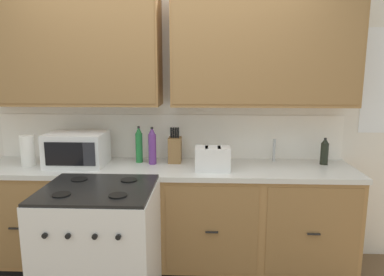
# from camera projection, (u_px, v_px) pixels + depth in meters

# --- Properties ---
(wall_unit) EXTENTS (4.32, 0.40, 2.54)m
(wall_unit) POSITION_uv_depth(u_px,v_px,m) (167.00, 76.00, 3.07)
(wall_unit) COLOR white
(wall_unit) RESTS_ON ground_plane
(counter_run) EXTENTS (3.15, 0.64, 0.92)m
(counter_run) POSITION_uv_depth(u_px,v_px,m) (167.00, 216.00, 3.10)
(counter_run) COLOR black
(counter_run) RESTS_ON ground_plane
(stove_range) EXTENTS (0.76, 0.68, 0.95)m
(stove_range) POSITION_uv_depth(u_px,v_px,m) (101.00, 252.00, 2.50)
(stove_range) COLOR white
(stove_range) RESTS_ON ground_plane
(microwave) EXTENTS (0.48, 0.37, 0.28)m
(microwave) POSITION_uv_depth(u_px,v_px,m) (77.00, 149.00, 3.03)
(microwave) COLOR white
(microwave) RESTS_ON counter_run
(toaster) EXTENTS (0.28, 0.18, 0.19)m
(toaster) POSITION_uv_depth(u_px,v_px,m) (213.00, 159.00, 2.89)
(toaster) COLOR white
(toaster) RESTS_ON counter_run
(knife_block) EXTENTS (0.11, 0.14, 0.31)m
(knife_block) POSITION_uv_depth(u_px,v_px,m) (175.00, 149.00, 3.13)
(knife_block) COLOR olive
(knife_block) RESTS_ON counter_run
(sink_faucet) EXTENTS (0.02, 0.02, 0.20)m
(sink_faucet) POSITION_uv_depth(u_px,v_px,m) (274.00, 150.00, 3.17)
(sink_faucet) COLOR #B2B5BA
(sink_faucet) RESTS_ON counter_run
(paper_towel_roll) EXTENTS (0.12, 0.12, 0.26)m
(paper_towel_roll) POSITION_uv_depth(u_px,v_px,m) (28.00, 151.00, 3.02)
(paper_towel_roll) COLOR white
(paper_towel_roll) RESTS_ON counter_run
(bottle_green) EXTENTS (0.06, 0.06, 0.32)m
(bottle_green) POSITION_uv_depth(u_px,v_px,m) (139.00, 145.00, 3.12)
(bottle_green) COLOR #237A38
(bottle_green) RESTS_ON counter_run
(bottle_dark) EXTENTS (0.07, 0.07, 0.23)m
(bottle_dark) POSITION_uv_depth(u_px,v_px,m) (324.00, 152.00, 3.06)
(bottle_dark) COLOR black
(bottle_dark) RESTS_ON counter_run
(bottle_violet) EXTENTS (0.07, 0.07, 0.32)m
(bottle_violet) POSITION_uv_depth(u_px,v_px,m) (152.00, 146.00, 3.07)
(bottle_violet) COLOR #663384
(bottle_violet) RESTS_ON counter_run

